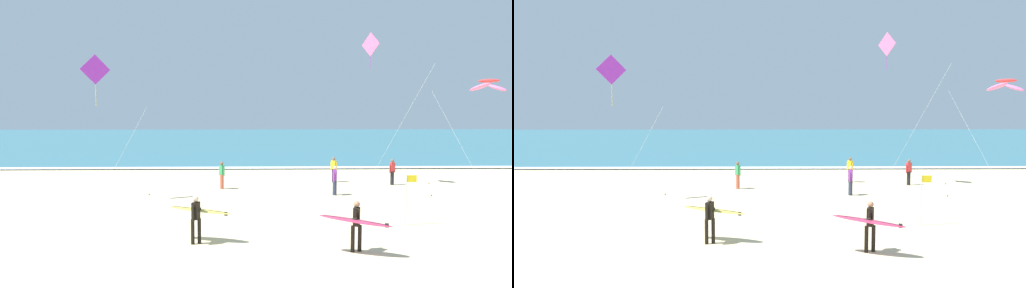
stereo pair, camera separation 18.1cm
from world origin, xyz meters
TOP-DOWN VIEW (x-y plane):
  - ground_plane at (0.00, 0.00)m, footprint 160.00×160.00m
  - ocean_water at (0.00, 53.58)m, footprint 160.00×60.00m
  - shoreline_foam at (0.00, 23.88)m, footprint 160.00×1.16m
  - surfer_lead at (2.67, 2.63)m, footprint 2.39×1.28m
  - surfer_trailing at (-2.63, 3.98)m, footprint 2.39×1.19m
  - kite_arc_scarlet_near at (12.51, 13.56)m, footprint 3.44×4.03m
  - kite_diamond_rose_mid at (6.70, 16.22)m, footprint 2.79×4.60m
  - kite_diamond_violet_far at (-8.39, 11.63)m, footprint 2.97×1.84m
  - bystander_yellow_top at (4.68, 17.29)m, footprint 0.36×0.40m
  - bystander_green_top at (-2.30, 14.99)m, footprint 0.34×0.42m
  - bystander_purple_top at (3.91, 12.87)m, footprint 0.28×0.47m
  - bystander_red_top at (8.08, 16.15)m, footprint 0.44×0.32m
  - lifeguard_flag at (5.62, 6.29)m, footprint 0.45×0.05m

SIDE VIEW (x-z plane):
  - ground_plane at x=0.00m, z-range 0.00..0.00m
  - ocean_water at x=0.00m, z-range 0.00..0.08m
  - shoreline_foam at x=0.00m, z-range 0.08..0.09m
  - bystander_yellow_top at x=4.68m, z-range 0.02..1.61m
  - bystander_green_top at x=-2.30m, z-range 0.02..1.61m
  - bystander_purple_top at x=3.91m, z-range 0.02..1.61m
  - bystander_red_top at x=8.08m, z-range 0.02..1.61m
  - surfer_trailing at x=-2.63m, z-range 0.19..1.90m
  - surfer_lead at x=2.67m, z-range 0.19..1.90m
  - lifeguard_flag at x=5.62m, z-range 0.22..2.32m
  - kite_arc_scarlet_near at x=12.51m, z-range 2.81..9.12m
  - kite_diamond_violet_far at x=-8.39m, z-range 2.80..10.19m
  - kite_diamond_rose_mid at x=6.70m, z-range 3.67..12.91m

